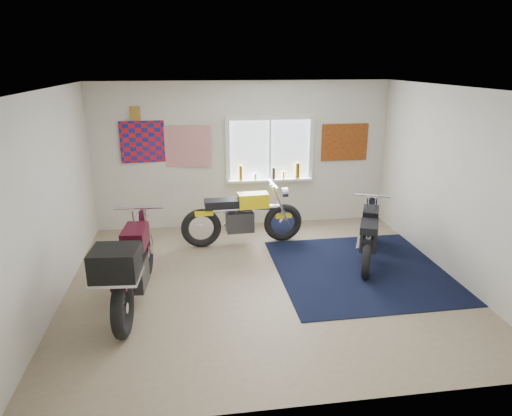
{
  "coord_description": "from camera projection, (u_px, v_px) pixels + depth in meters",
  "views": [
    {
      "loc": [
        -0.97,
        -5.83,
        3.03
      ],
      "look_at": [
        -0.06,
        0.4,
        0.99
      ],
      "focal_mm": 32.0,
      "sensor_mm": 36.0,
      "label": 1
    }
  ],
  "objects": [
    {
      "name": "ground",
      "position": [
        264.0,
        282.0,
        6.56
      ],
      "size": [
        5.5,
        5.5,
        0.0
      ],
      "primitive_type": "plane",
      "color": "#9E896B",
      "rests_on": "ground"
    },
    {
      "name": "room_shell",
      "position": [
        265.0,
        171.0,
        6.05
      ],
      "size": [
        5.5,
        5.5,
        5.5
      ],
      "color": "white",
      "rests_on": "ground"
    },
    {
      "name": "navy_rug",
      "position": [
        360.0,
        270.0,
        6.92
      ],
      "size": [
        2.53,
        2.62,
        0.01
      ],
      "primitive_type": "cube",
      "rotation": [
        0.0,
        0.0,
        0.01
      ],
      "color": "black",
      "rests_on": "ground"
    },
    {
      "name": "window_assembly",
      "position": [
        270.0,
        154.0,
        8.53
      ],
      "size": [
        1.66,
        0.17,
        1.26
      ],
      "color": "white",
      "rests_on": "room_shell"
    },
    {
      "name": "oil_bottles",
      "position": [
        275.0,
        172.0,
        8.58
      ],
      "size": [
        1.16,
        0.09,
        0.3
      ],
      "color": "#8E5A14",
      "rests_on": "window_assembly"
    },
    {
      "name": "flag_display",
      "position": [
        135.0,
        114.0,
        7.97
      ],
      "size": [
        1.6,
        0.1,
        1.17
      ],
      "color": "red",
      "rests_on": "room_shell"
    },
    {
      "name": "triumph_poster",
      "position": [
        345.0,
        142.0,
        8.68
      ],
      "size": [
        0.9,
        0.03,
        0.7
      ],
      "primitive_type": "cube",
      "color": "#A54C14",
      "rests_on": "room_shell"
    },
    {
      "name": "yellow_triumph",
      "position": [
        242.0,
        218.0,
        7.8
      ],
      "size": [
        2.11,
        0.63,
        1.06
      ],
      "rotation": [
        0.0,
        0.0,
        0.06
      ],
      "color": "black",
      "rests_on": "ground"
    },
    {
      "name": "black_chrome_bike",
      "position": [
        369.0,
        235.0,
        7.15
      ],
      "size": [
        0.89,
        1.75,
        0.96
      ],
      "rotation": [
        0.0,
        0.0,
        1.16
      ],
      "color": "black",
      "rests_on": "navy_rug"
    },
    {
      "name": "maroon_tourer",
      "position": [
        131.0,
        267.0,
        5.66
      ],
      "size": [
        0.72,
        2.25,
        1.14
      ],
      "rotation": [
        0.0,
        0.0,
        1.49
      ],
      "color": "black",
      "rests_on": "ground"
    }
  ]
}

